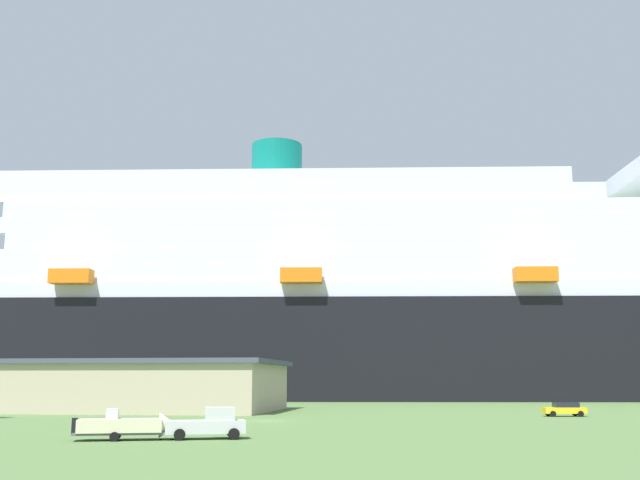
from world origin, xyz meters
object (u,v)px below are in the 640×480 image
small_boat_on_trailer (130,426)px  parked_car_black_coupe (16,405)px  pickup_truck (209,424)px  parked_car_yellow_taxi (564,409)px  cruise_ship (397,308)px

small_boat_on_trailer → parked_car_black_coupe: bearing=123.0°
pickup_truck → parked_car_black_coupe: size_ratio=1.34×
parked_car_yellow_taxi → small_boat_on_trailer: bearing=-138.1°
small_boat_on_trailer → parked_car_black_coupe: (-29.27, 45.02, -0.13)m
cruise_ship → parked_car_black_coupe: bearing=-132.0°
cruise_ship → small_boat_on_trailer: size_ratio=29.16×
pickup_truck → cruise_ship: bearing=79.5°
parked_car_black_coupe → cruise_ship: bearing=48.0°
parked_car_black_coupe → pickup_truck: bearing=-51.7°
small_boat_on_trailer → cruise_ship: bearing=76.9°
cruise_ship → small_boat_on_trailer: 108.82m
pickup_truck → small_boat_on_trailer: 5.44m
pickup_truck → small_boat_on_trailer: size_ratio=0.75×
cruise_ship → parked_car_yellow_taxi: cruise_ship is taller
cruise_ship → pickup_truck: bearing=-100.5°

